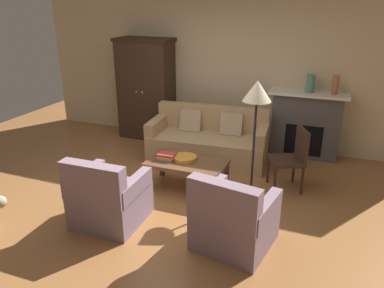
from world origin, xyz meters
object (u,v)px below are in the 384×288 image
couch (208,141)px  book_stack (166,156)px  armchair_near_left (108,199)px  floor_lamp (257,98)px  fireplace (306,124)px  armchair_near_right (233,221)px  mantel_vase_jade (310,83)px  mantel_vase_terracotta (335,85)px  armoire (146,89)px  fruit_bowl (185,158)px  side_chair_wooden (293,155)px  coffee_table (187,165)px

couch → book_stack: size_ratio=7.75×
armchair_near_left → floor_lamp: 2.18m
fireplace → book_stack: size_ratio=4.94×
couch → armchair_near_right: bearing=-64.9°
mantel_vase_jade → mantel_vase_terracotta: mantel_vase_terracotta is taller
armoire → book_stack: 2.24m
mantel_vase_jade → armchair_near_right: bearing=-99.2°
mantel_vase_jade → armchair_near_left: (-1.97, -2.97, -0.95)m
fruit_bowl → armchair_near_right: bearing=-47.5°
couch → side_chair_wooden: bearing=-21.8°
armchair_near_left → armchair_near_right: 1.51m
armchair_near_right → book_stack: bearing=140.9°
fruit_bowl → book_stack: bearing=-163.1°
armoire → armchair_near_right: armoire is taller
mantel_vase_terracotta → armchair_near_left: size_ratio=0.34×
mantel_vase_jade → coffee_table: bearing=-127.8°
coffee_table → fruit_bowl: (-0.05, 0.05, 0.08)m
armoire → couch: 1.73m
book_stack → armchair_near_right: armchair_near_right is taller
side_chair_wooden → fruit_bowl: bearing=-160.7°
armchair_near_left → mantel_vase_jade: bearing=56.4°
coffee_table → mantel_vase_jade: 2.49m
fireplace → mantel_vase_terracotta: mantel_vase_terracotta is taller
mantel_vase_terracotta → side_chair_wooden: mantel_vase_terracotta is taller
fireplace → couch: fireplace is taller
mantel_vase_jade → armchair_near_right: size_ratio=0.33×
armoire → side_chair_wooden: 3.18m
armoire → armchair_near_right: bearing=-48.6°
fruit_bowl → floor_lamp: floor_lamp is taller
fruit_bowl → side_chair_wooden: bearing=19.3°
fireplace → fruit_bowl: bearing=-129.1°
book_stack → floor_lamp: floor_lamp is taller
armchair_near_right → side_chair_wooden: 1.66m
fruit_bowl → side_chair_wooden: size_ratio=0.37×
armchair_near_right → mantel_vase_terracotta: bearing=73.7°
couch → armchair_near_left: 2.30m
armchair_near_right → fireplace: bearing=80.9°
mantel_vase_jade → armchair_near_right: (-0.46, -2.88, -0.95)m
fireplace → mantel_vase_jade: size_ratio=4.34×
fireplace → side_chair_wooden: 1.31m
armchair_near_left → fruit_bowl: bearing=66.9°
couch → book_stack: (-0.24, -1.14, 0.15)m
fireplace → book_stack: 2.55m
armoire → armchair_near_left: (0.98, -2.91, -0.63)m
floor_lamp → armchair_near_left: bearing=-140.3°
coffee_table → armchair_near_left: bearing=-115.9°
armoire → mantel_vase_terracotta: size_ratio=6.28×
mantel_vase_terracotta → side_chair_wooden: size_ratio=0.33×
mantel_vase_terracotta → floor_lamp: (-0.89, -1.75, 0.12)m
armchair_near_right → floor_lamp: (-0.05, 1.13, 1.08)m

